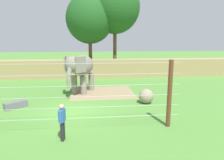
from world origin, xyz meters
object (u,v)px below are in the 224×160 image
feed_trough (16,105)px  elephant (81,68)px  enrichment_ball (146,96)px  zookeeper (62,120)px

feed_trough → elephant: bearing=40.5°
feed_trough → enrichment_ball: bearing=1.3°
enrichment_ball → zookeeper: bearing=-136.1°
enrichment_ball → feed_trough: bearing=-178.7°
zookeeper → feed_trough: zookeeper is taller
zookeeper → elephant: bearing=87.0°
enrichment_ball → zookeeper: (-5.03, -4.84, 0.41)m
elephant → feed_trough: elephant is taller
elephant → enrichment_ball: size_ratio=3.91×
enrichment_ball → feed_trough: size_ratio=0.74×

